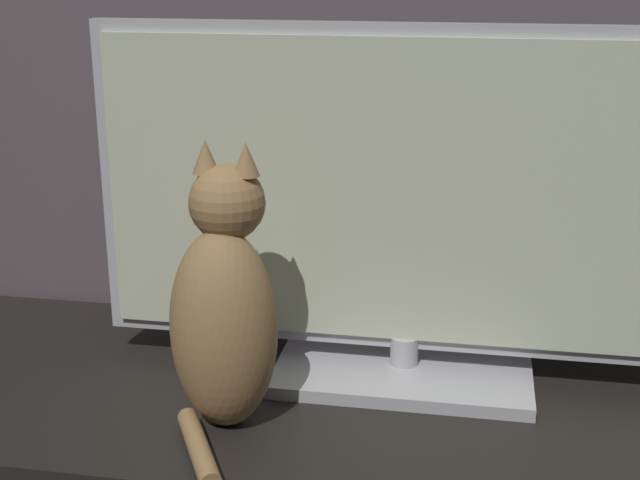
{
  "coord_description": "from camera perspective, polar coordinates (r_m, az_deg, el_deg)",
  "views": [
    {
      "loc": [
        0.26,
        -0.28,
        1.06
      ],
      "look_at": [
        0.05,
        0.89,
        0.67
      ],
      "focal_mm": 50.0,
      "sensor_mm": 36.0,
      "label": 1
    }
  ],
  "objects": [
    {
      "name": "cat",
      "position": [
        1.22,
        -6.11,
        -4.51
      ],
      "size": [
        0.16,
        0.26,
        0.4
      ],
      "rotation": [
        0.0,
        0.0,
        -0.11
      ],
      "color": "#997547",
      "rests_on": "tv_stand"
    },
    {
      "name": "tv",
      "position": [
        1.32,
        5.71,
        1.7
      ],
      "size": [
        0.95,
        0.24,
        0.54
      ],
      "color": "#B7B7BC",
      "rests_on": "tv_stand"
    }
  ]
}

